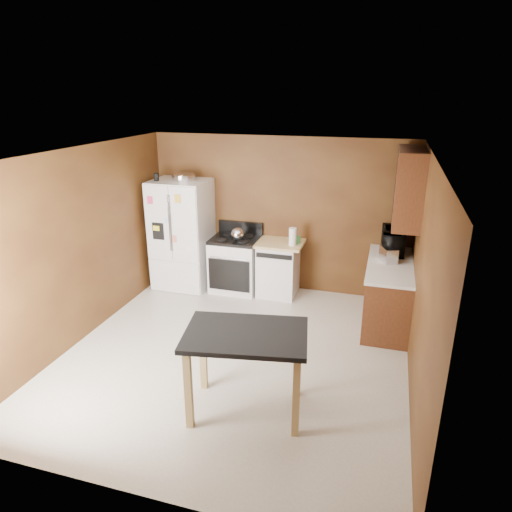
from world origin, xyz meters
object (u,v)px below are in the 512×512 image
at_px(gas_range, 236,263).
at_px(island, 246,345).
at_px(kettle, 237,234).
at_px(microwave, 393,242).
at_px(refrigerator, 182,234).
at_px(toaster, 389,254).
at_px(paper_towel, 293,237).
at_px(roasting_pan, 184,177).
at_px(dishwasher, 278,268).
at_px(pen_cup, 156,177).
at_px(green_canister, 297,240).

height_order(gas_range, island, gas_range).
relative_size(kettle, microwave, 0.36).
bearing_deg(refrigerator, toaster, -5.94).
relative_size(paper_towel, microwave, 0.47).
bearing_deg(roasting_pan, microwave, 0.24).
distance_m(refrigerator, dishwasher, 1.69).
bearing_deg(pen_cup, refrigerator, 20.91).
bearing_deg(refrigerator, dishwasher, 2.99).
height_order(paper_towel, toaster, paper_towel).
bearing_deg(green_canister, microwave, -1.85).
xyz_separation_m(paper_towel, island, (0.13, -2.83, -0.26)).
relative_size(roasting_pan, toaster, 1.33).
relative_size(pen_cup, microwave, 0.20).
xyz_separation_m(green_canister, toaster, (1.39, -0.46, 0.06)).
bearing_deg(toaster, green_canister, 139.85).
bearing_deg(dishwasher, green_canister, 6.70).
bearing_deg(gas_range, paper_towel, -3.26).
distance_m(roasting_pan, toaster, 3.38).
bearing_deg(dishwasher, toaster, -14.37).
height_order(kettle, gas_range, kettle).
bearing_deg(island, green_canister, 91.61).
distance_m(paper_towel, gas_range, 1.11).
bearing_deg(roasting_pan, paper_towel, -1.67).
height_order(roasting_pan, refrigerator, roasting_pan).
xyz_separation_m(gas_range, dishwasher, (0.72, 0.02, -0.01)).
relative_size(roasting_pan, green_canister, 3.28).
relative_size(pen_cup, island, 0.09).
bearing_deg(kettle, gas_range, 124.50).
bearing_deg(paper_towel, green_canister, 65.49).
bearing_deg(toaster, microwave, 61.40).
relative_size(toaster, gas_range, 0.26).
bearing_deg(island, paper_towel, 92.72).
distance_m(microwave, refrigerator, 3.36).
xyz_separation_m(microwave, refrigerator, (-3.36, -0.07, -0.16)).
bearing_deg(refrigerator, pen_cup, -159.09).
height_order(roasting_pan, gas_range, roasting_pan).
bearing_deg(toaster, roasting_pan, 151.26).
bearing_deg(microwave, roasting_pan, 87.55).
relative_size(kettle, island, 0.16).
xyz_separation_m(refrigerator, island, (2.00, -2.82, -0.13)).
bearing_deg(paper_towel, island, -87.28).
relative_size(dishwasher, island, 0.67).
xyz_separation_m(pen_cup, gas_range, (1.24, 0.19, -1.40)).
relative_size(pen_cup, toaster, 0.42).
bearing_deg(paper_towel, refrigerator, -179.81).
height_order(kettle, toaster, kettle).
distance_m(kettle, dishwasher, 0.86).
xyz_separation_m(roasting_pan, pen_cup, (-0.38, -0.18, 0.01)).
distance_m(roasting_pan, pen_cup, 0.43).
relative_size(pen_cup, kettle, 0.57).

